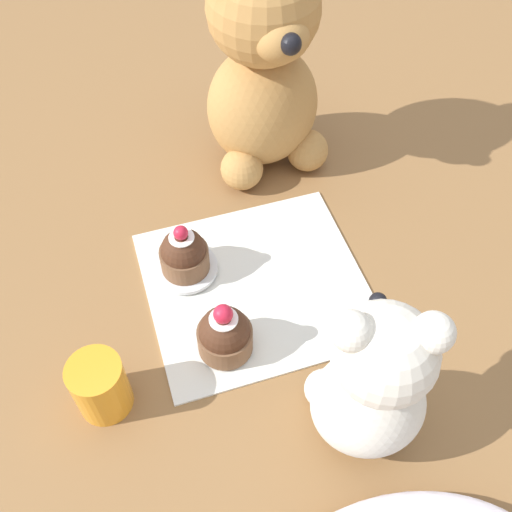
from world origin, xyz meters
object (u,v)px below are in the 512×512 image
object	(u,v)px
saucer_plate	(186,268)
cupcake_near_tan_bear	(184,254)
teddy_bear_cream	(373,384)
teddy_bear_tan	(264,69)
cupcake_near_cream_bear	(225,334)
juice_glass	(100,386)

from	to	relation	value
saucer_plate	cupcake_near_tan_bear	bearing A→B (deg)	-90.00
saucer_plate	teddy_bear_cream	bearing A→B (deg)	116.52
teddy_bear_tan	cupcake_near_cream_bear	world-z (taller)	teddy_bear_tan
cupcake_near_tan_bear	saucer_plate	bearing A→B (deg)	90.00
juice_glass	teddy_bear_cream	bearing A→B (deg)	156.52
saucer_plate	juice_glass	bearing A→B (deg)	49.20
teddy_bear_tan	cupcake_near_tan_bear	size ratio (longest dim) A/B	4.20
cupcake_near_cream_bear	saucer_plate	distance (m)	0.11
teddy_bear_tan	cupcake_near_tan_bear	distance (m)	0.24
teddy_bear_tan	juice_glass	bearing A→B (deg)	-135.90
cupcake_near_tan_bear	teddy_bear_cream	bearing A→B (deg)	116.52
cupcake_near_cream_bear	saucer_plate	bearing A→B (deg)	-81.92
saucer_plate	juice_glass	xyz separation A→B (m)	(0.11, 0.13, 0.03)
teddy_bear_cream	saucer_plate	world-z (taller)	teddy_bear_cream
teddy_bear_cream	juice_glass	size ratio (longest dim) A/B	2.92
saucer_plate	juice_glass	distance (m)	0.17
saucer_plate	cupcake_near_cream_bear	bearing A→B (deg)	98.08
cupcake_near_cream_bear	cupcake_near_tan_bear	size ratio (longest dim) A/B	1.07
saucer_plate	cupcake_near_tan_bear	world-z (taller)	cupcake_near_tan_bear
cupcake_near_cream_bear	juice_glass	bearing A→B (deg)	9.11
teddy_bear_cream	saucer_plate	distance (m)	0.27
cupcake_near_cream_bear	cupcake_near_tan_bear	xyz separation A→B (m)	(0.02, -0.11, 0.00)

